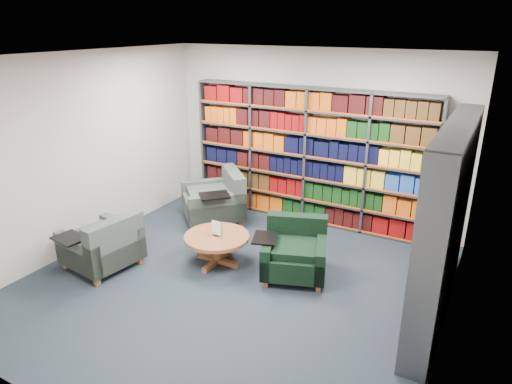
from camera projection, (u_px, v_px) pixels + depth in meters
The scene contains 7 objects.
room_shell at pixel (232, 180), 5.40m from camera, with size 5.02×5.02×2.82m.
bookshelf_back at pixel (307, 157), 7.42m from camera, with size 4.00×0.28×2.20m.
bookshelf_right at pixel (445, 224), 4.94m from camera, with size 0.28×2.50×2.20m.
chair_teal_left at pixel (218, 201), 7.63m from camera, with size 1.31×1.31×0.85m.
chair_green_right at pixel (295, 252), 6.02m from camera, with size 1.07×1.03×0.74m.
chair_teal_front at pixel (105, 247), 6.14m from camera, with size 0.96×1.06×0.77m.
coffee_table at pixel (217, 241), 6.25m from camera, with size 0.89×0.89×0.63m.
Camera 1 is at (2.71, -4.34, 3.15)m, focal length 32.00 mm.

